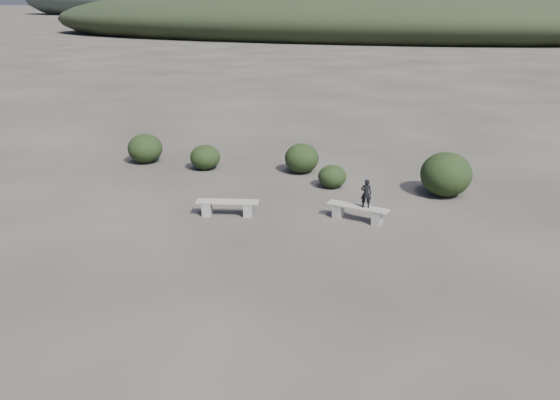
% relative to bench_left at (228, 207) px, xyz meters
% --- Properties ---
extents(ground, '(1200.00, 1200.00, 0.00)m').
position_rel_bench_left_xyz_m(ground, '(2.12, -4.45, -0.29)').
color(ground, '#312C26').
rests_on(ground, ground).
extents(bench_left, '(1.97, 0.93, 0.48)m').
position_rel_bench_left_xyz_m(bench_left, '(0.00, 0.00, 0.00)').
color(bench_left, slate).
rests_on(bench_left, ground).
extents(bench_right, '(1.92, 0.64, 0.47)m').
position_rel_bench_left_xyz_m(bench_right, '(3.87, 0.96, -0.01)').
color(bench_right, slate).
rests_on(bench_right, ground).
extents(seated_person, '(0.35, 0.26, 0.88)m').
position_rel_bench_left_xyz_m(seated_person, '(4.11, 0.93, 0.62)').
color(seated_person, black).
rests_on(seated_person, bench_right).
extents(shrub_a, '(1.18, 1.18, 0.97)m').
position_rel_bench_left_xyz_m(shrub_a, '(-2.95, 4.22, 0.19)').
color(shrub_a, black).
rests_on(shrub_a, ground).
extents(shrub_b, '(1.32, 1.32, 1.13)m').
position_rel_bench_left_xyz_m(shrub_b, '(0.76, 5.10, 0.27)').
color(shrub_b, black).
rests_on(shrub_b, ground).
extents(shrub_c, '(1.01, 1.01, 0.81)m').
position_rel_bench_left_xyz_m(shrub_c, '(2.33, 3.76, 0.11)').
color(shrub_c, black).
rests_on(shrub_c, ground).
extents(shrub_d, '(1.72, 1.72, 1.50)m').
position_rel_bench_left_xyz_m(shrub_d, '(6.17, 4.26, 0.46)').
color(shrub_d, black).
rests_on(shrub_d, ground).
extents(shrub_f, '(1.40, 1.40, 1.19)m').
position_rel_bench_left_xyz_m(shrub_f, '(-5.70, 4.24, 0.30)').
color(shrub_f, black).
rests_on(shrub_f, ground).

